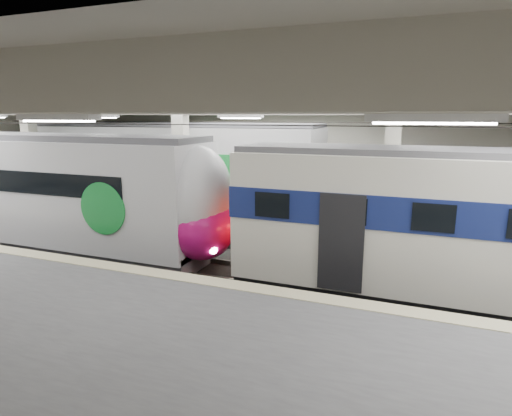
% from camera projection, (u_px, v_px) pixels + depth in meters
% --- Properties ---
extents(station_hall, '(36.00, 24.00, 5.75)m').
position_uv_depth(station_hall, '(187.00, 181.00, 11.62)').
color(station_hall, black).
rests_on(station_hall, ground).
extents(modern_emu, '(13.33, 2.75, 4.32)m').
position_uv_depth(modern_emu, '(80.00, 196.00, 15.37)').
color(modern_emu, silver).
rests_on(modern_emu, ground).
extents(older_rer, '(12.48, 2.76, 4.16)m').
position_uv_depth(older_rer, '(471.00, 228.00, 10.88)').
color(older_rer, silver).
rests_on(older_rer, ground).
extents(far_train, '(14.67, 3.10, 4.65)m').
position_uv_depth(far_train, '(168.00, 171.00, 20.26)').
color(far_train, silver).
rests_on(far_train, ground).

